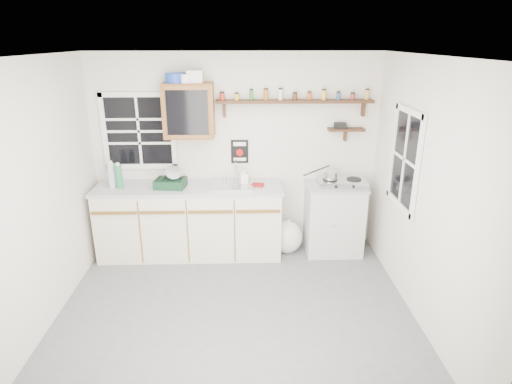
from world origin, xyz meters
TOP-DOWN VIEW (x-y plane):
  - room at (0.00, 0.00)m, footprint 3.64×3.24m
  - main_cabinet at (-0.58, 1.30)m, footprint 2.31×0.63m
  - right_cabinet at (1.25, 1.32)m, footprint 0.73×0.57m
  - sink at (-0.05, 1.30)m, footprint 0.52×0.44m
  - upper_cabinet at (-0.55, 1.44)m, footprint 0.60×0.32m
  - upper_cabinet_clutter at (-0.60, 1.44)m, footprint 0.44×0.24m
  - spice_shelf at (0.72, 1.51)m, footprint 1.91×0.18m
  - secondary_shelf at (1.36, 1.52)m, footprint 0.45×0.16m
  - warning_sign at (0.05, 1.59)m, footprint 0.22×0.02m
  - window_back at (-1.20, 1.59)m, footprint 0.93×0.03m
  - window_right at (1.79, 0.55)m, footprint 0.03×0.78m
  - water_bottles at (-1.47, 1.28)m, footprint 0.18×0.12m
  - dish_rack at (-0.78, 1.26)m, footprint 0.39×0.31m
  - soap_bottle at (0.10, 1.36)m, footprint 0.11×0.12m
  - rag at (0.27, 1.29)m, footprint 0.18×0.16m
  - hotplate at (1.32, 1.30)m, footprint 0.61×0.34m
  - saucepan at (1.17, 1.31)m, footprint 0.41×0.20m
  - trash_bag at (0.65, 1.32)m, footprint 0.42×0.38m

SIDE VIEW (x-z plane):
  - trash_bag at x=0.65m, z-range -0.04..0.44m
  - right_cabinet at x=1.25m, z-range 0.00..0.91m
  - main_cabinet at x=-0.58m, z-range 0.00..0.92m
  - rag at x=0.27m, z-range 0.92..0.94m
  - sink at x=-0.05m, z-range 0.79..1.08m
  - hotplate at x=1.32m, z-range 0.91..0.99m
  - dish_rack at x=-0.78m, z-range 0.87..1.14m
  - soap_bottle at x=0.10m, z-range 0.92..1.13m
  - saucepan at x=1.17m, z-range 0.95..1.13m
  - water_bottles at x=-1.47m, z-range 0.91..1.24m
  - room at x=0.00m, z-range -0.02..2.52m
  - warning_sign at x=0.05m, z-range 1.13..1.43m
  - window_right at x=1.79m, z-range 0.91..1.99m
  - window_back at x=-1.20m, z-range 1.06..2.04m
  - secondary_shelf at x=1.36m, z-range 1.46..1.69m
  - upper_cabinet at x=-0.55m, z-range 1.50..2.15m
  - spice_shelf at x=0.72m, z-range 1.75..2.10m
  - upper_cabinet_clutter at x=-0.60m, z-range 2.14..2.28m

